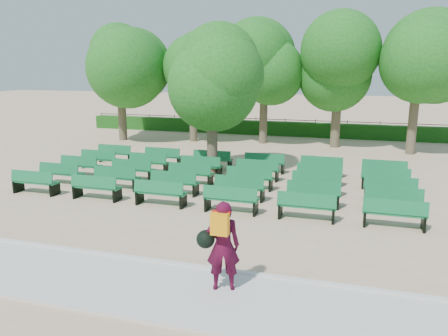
# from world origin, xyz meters

# --- Properties ---
(ground) EXTENTS (120.00, 120.00, 0.00)m
(ground) POSITION_xyz_m (0.00, 0.00, 0.00)
(ground) COLOR tan
(paving) EXTENTS (30.00, 2.20, 0.06)m
(paving) POSITION_xyz_m (0.00, -7.40, 0.03)
(paving) COLOR silver
(paving) RESTS_ON ground
(curb) EXTENTS (30.00, 0.12, 0.10)m
(curb) POSITION_xyz_m (0.00, -6.25, 0.05)
(curb) COLOR silver
(curb) RESTS_ON ground
(hedge) EXTENTS (26.00, 0.70, 0.90)m
(hedge) POSITION_xyz_m (0.00, 14.00, 0.45)
(hedge) COLOR #195315
(hedge) RESTS_ON ground
(fence) EXTENTS (26.00, 0.10, 1.02)m
(fence) POSITION_xyz_m (0.00, 14.40, 0.00)
(fence) COLOR black
(fence) RESTS_ON ground
(tree_line) EXTENTS (21.80, 6.80, 7.04)m
(tree_line) POSITION_xyz_m (0.00, 10.00, 0.00)
(tree_line) COLOR #226F1F
(tree_line) RESTS_ON ground
(bench_array) EXTENTS (1.71, 0.57, 1.07)m
(bench_array) POSITION_xyz_m (0.70, 0.57, 0.09)
(bench_array) COLOR #136E3A
(bench_array) RESTS_ON ground
(tree_among) EXTENTS (4.02, 4.02, 5.78)m
(tree_among) POSITION_xyz_m (-0.07, 2.01, 3.95)
(tree_among) COLOR brown
(tree_among) RESTS_ON ground
(person) EXTENTS (0.91, 0.62, 1.82)m
(person) POSITION_xyz_m (3.08, -7.02, 1.00)
(person) COLOR #420921
(person) RESTS_ON ground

